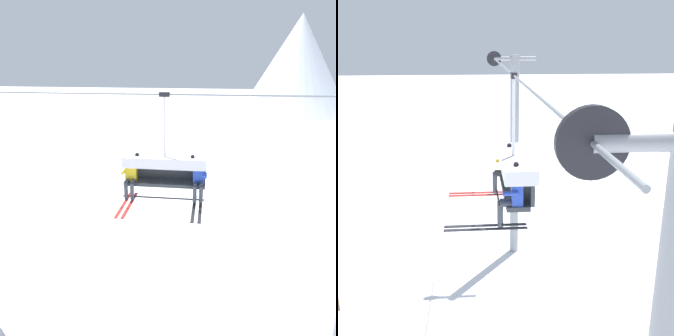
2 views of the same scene
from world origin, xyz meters
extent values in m
cylinder|color=gray|center=(-6.45, 0.00, 4.16)|extent=(0.36, 0.36, 8.32)
cylinder|color=gray|center=(-6.45, 0.00, 8.17)|extent=(0.16, 1.60, 0.16)
cylinder|color=black|center=(-6.45, -0.80, 8.17)|extent=(0.08, 0.56, 0.56)
cylinder|color=black|center=(7.14, -0.80, 8.17)|extent=(0.08, 0.56, 0.56)
cylinder|color=gray|center=(0.35, -0.80, 8.17)|extent=(15.59, 0.05, 0.05)
cube|color=#33383D|center=(1.25, -0.80, 5.66)|extent=(2.33, 0.48, 0.10)
cube|color=#33383D|center=(1.25, -0.52, 5.93)|extent=(2.33, 0.08, 0.45)
cube|color=silver|center=(1.25, -0.74, 6.31)|extent=(2.38, 0.68, 0.30)
cylinder|color=black|center=(1.25, -1.12, 5.33)|extent=(2.33, 0.04, 0.04)
cylinder|color=silver|center=(1.25, -0.80, 7.29)|extent=(0.07, 0.07, 1.67)
cube|color=black|center=(1.25, -0.80, 8.17)|extent=(0.28, 0.12, 0.12)
cube|color=yellow|center=(0.27, -0.82, 5.97)|extent=(0.32, 0.22, 0.52)
sphere|color=#284C93|center=(0.27, -0.82, 6.32)|extent=(0.22, 0.22, 0.22)
ellipsoid|color=black|center=(0.27, -0.92, 6.32)|extent=(0.17, 0.04, 0.08)
cylinder|color=#3D424C|center=(0.18, -0.99, 5.75)|extent=(0.11, 0.34, 0.11)
cylinder|color=#3D424C|center=(0.36, -0.99, 5.75)|extent=(0.11, 0.34, 0.11)
cylinder|color=#3D424C|center=(0.18, -1.16, 5.51)|extent=(0.11, 0.11, 0.48)
cylinder|color=#3D424C|center=(0.36, -1.16, 5.51)|extent=(0.11, 0.11, 0.48)
cube|color=#B22823|center=(0.18, -1.46, 5.22)|extent=(0.09, 1.70, 0.02)
cube|color=#B22823|center=(0.36, -1.46, 5.22)|extent=(0.09, 1.70, 0.02)
cylinder|color=yellow|center=(0.08, -0.97, 6.01)|extent=(0.09, 0.30, 0.09)
cylinder|color=yellow|center=(0.46, -0.82, 6.32)|extent=(0.09, 0.09, 0.30)
sphere|color=black|center=(0.46, -0.82, 6.49)|extent=(0.11, 0.11, 0.11)
cube|color=#2847B7|center=(2.22, -0.82, 5.97)|extent=(0.32, 0.22, 0.52)
sphere|color=silver|center=(2.22, -0.82, 6.32)|extent=(0.22, 0.22, 0.22)
ellipsoid|color=black|center=(2.22, -0.92, 6.32)|extent=(0.17, 0.04, 0.08)
cylinder|color=#3D424C|center=(2.13, -0.99, 5.75)|extent=(0.11, 0.34, 0.11)
cylinder|color=#3D424C|center=(2.31, -0.99, 5.75)|extent=(0.11, 0.34, 0.11)
cylinder|color=#3D424C|center=(2.13, -1.16, 5.51)|extent=(0.11, 0.11, 0.48)
cylinder|color=#3D424C|center=(2.31, -1.16, 5.51)|extent=(0.11, 0.11, 0.48)
cube|color=#232328|center=(2.13, -1.46, 5.22)|extent=(0.09, 1.70, 0.02)
cube|color=#232328|center=(2.31, -1.46, 5.22)|extent=(0.09, 1.70, 0.02)
cylinder|color=#2847B7|center=(2.04, -0.82, 6.32)|extent=(0.09, 0.09, 0.30)
sphere|color=black|center=(2.04, -0.82, 6.49)|extent=(0.11, 0.11, 0.11)
cylinder|color=#2847B7|center=(2.41, -0.97, 6.01)|extent=(0.09, 0.30, 0.09)
camera|label=1|loc=(2.48, -9.56, 9.06)|focal=35.00mm
camera|label=2|loc=(10.08, -1.67, 8.91)|focal=45.00mm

